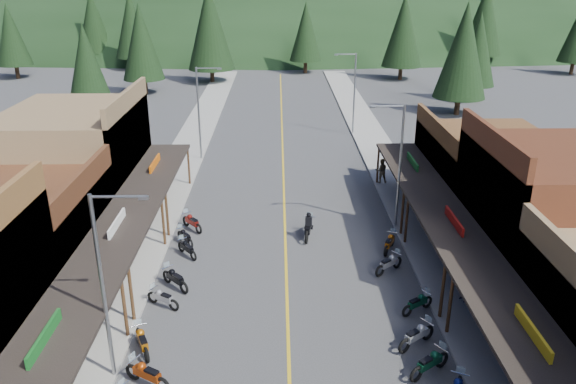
{
  "coord_description": "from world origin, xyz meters",
  "views": [
    {
      "loc": [
        -0.38,
        -24.56,
        15.4
      ],
      "look_at": [
        0.17,
        6.69,
        3.0
      ],
      "focal_mm": 35.0,
      "sensor_mm": 36.0,
      "label": 1
    }
  ],
  "objects_px": {
    "pedestrian_east_b": "(381,171)",
    "bike_east_9": "(390,242)",
    "pine_5": "(485,18)",
    "pine_8": "(86,60)",
    "bike_east_8": "(389,263)",
    "pine_2": "(210,26)",
    "pedestrian_east_a": "(465,284)",
    "bike_west_9": "(187,248)",
    "streetlight_3": "(353,90)",
    "pine_10": "(141,42)",
    "shop_east_3": "(485,172)",
    "shop_east_2": "(552,216)",
    "bike_west_5": "(147,373)",
    "shop_west_2": "(20,238)",
    "pine_7": "(93,21)",
    "bike_west_8": "(175,278)",
    "bike_west_6": "(142,340)",
    "streetlight_0": "(105,281)",
    "pine_1": "(132,24)",
    "bike_east_5": "(430,362)",
    "bike_west_7": "(163,297)",
    "streetlight_2": "(398,161)",
    "pine_3": "(306,31)",
    "pine_0": "(11,35)",
    "streetlight_1": "(200,109)",
    "pine_9": "(478,49)",
    "shop_west_3": "(78,161)",
    "bike_west_11": "(192,221)",
    "bike_east_7": "(418,302)",
    "rider_on_bike": "(308,227)",
    "pine_4": "(403,30)",
    "bike_east_6": "(417,334)",
    "bike_west_10": "(185,236)"
  },
  "relations": [
    {
      "from": "pedestrian_east_b",
      "to": "bike_east_9",
      "type": "bearing_deg",
      "value": 82.77
    },
    {
      "from": "bike_west_9",
      "to": "bike_west_11",
      "type": "height_order",
      "value": "bike_west_11"
    },
    {
      "from": "bike_west_5",
      "to": "shop_west_2",
      "type": "bearing_deg",
      "value": 74.9
    },
    {
      "from": "pine_5",
      "to": "pine_8",
      "type": "height_order",
      "value": "pine_5"
    },
    {
      "from": "shop_east_2",
      "to": "pedestrian_east_b",
      "type": "bearing_deg",
      "value": 114.1
    },
    {
      "from": "bike_west_11",
      "to": "pedestrian_east_b",
      "type": "distance_m",
      "value": 15.57
    },
    {
      "from": "shop_east_3",
      "to": "pine_4",
      "type": "relative_size",
      "value": 0.87
    },
    {
      "from": "pine_0",
      "to": "bike_west_5",
      "type": "relative_size",
      "value": 5.0
    },
    {
      "from": "streetlight_3",
      "to": "pine_10",
      "type": "relative_size",
      "value": 0.69
    },
    {
      "from": "shop_west_2",
      "to": "pine_9",
      "type": "bearing_deg",
      "value": 48.91
    },
    {
      "from": "bike_west_6",
      "to": "pine_5",
      "type": "bearing_deg",
      "value": 37.19
    },
    {
      "from": "shop_west_3",
      "to": "bike_east_6",
      "type": "height_order",
      "value": "shop_west_3"
    },
    {
      "from": "pine_7",
      "to": "bike_west_6",
      "type": "distance_m",
      "value": 84.7
    },
    {
      "from": "bike_west_5",
      "to": "bike_west_7",
      "type": "height_order",
      "value": "bike_west_5"
    },
    {
      "from": "streetlight_0",
      "to": "shop_east_2",
      "type": "bearing_deg",
      "value": 20.37
    },
    {
      "from": "pine_10",
      "to": "pedestrian_east_a",
      "type": "relative_size",
      "value": 6.26
    },
    {
      "from": "pine_2",
      "to": "bike_east_8",
      "type": "bearing_deg",
      "value": -74.38
    },
    {
      "from": "pine_1",
      "to": "pedestrian_east_b",
      "type": "xyz_separation_m",
      "value": [
        31.48,
        -54.21,
        -6.13
      ]
    },
    {
      "from": "streetlight_1",
      "to": "bike_west_8",
      "type": "height_order",
      "value": "streetlight_1"
    },
    {
      "from": "bike_west_7",
      "to": "bike_west_8",
      "type": "height_order",
      "value": "bike_west_8"
    },
    {
      "from": "pine_8",
      "to": "bike_west_6",
      "type": "relative_size",
      "value": 4.74
    },
    {
      "from": "shop_east_3",
      "to": "bike_west_6",
      "type": "relative_size",
      "value": 5.16
    },
    {
      "from": "pine_7",
      "to": "bike_east_5",
      "type": "xyz_separation_m",
      "value": [
        37.7,
        -82.09,
        -6.62
      ]
    },
    {
      "from": "streetlight_2",
      "to": "bike_west_9",
      "type": "height_order",
      "value": "streetlight_2"
    },
    {
      "from": "pine_0",
      "to": "bike_west_5",
      "type": "bearing_deg",
      "value": -63.38
    },
    {
      "from": "pine_3",
      "to": "pine_5",
      "type": "distance_m",
      "value": 30.63
    },
    {
      "from": "shop_west_3",
      "to": "bike_west_9",
      "type": "height_order",
      "value": "shop_west_3"
    },
    {
      "from": "bike_east_8",
      "to": "bike_east_9",
      "type": "bearing_deg",
      "value": 128.97
    },
    {
      "from": "pine_10",
      "to": "pedestrian_east_b",
      "type": "xyz_separation_m",
      "value": [
        25.48,
        -34.21,
        -5.67
      ]
    },
    {
      "from": "bike_east_7",
      "to": "rider_on_bike",
      "type": "xyz_separation_m",
      "value": [
        -4.83,
        8.23,
        0.16
      ]
    },
    {
      "from": "pine_7",
      "to": "pedestrian_east_b",
      "type": "xyz_separation_m",
      "value": [
        39.48,
        -60.21,
        -6.13
      ]
    },
    {
      "from": "bike_west_8",
      "to": "rider_on_bike",
      "type": "distance_m",
      "value": 9.25
    },
    {
      "from": "pine_7",
      "to": "bike_west_5",
      "type": "height_order",
      "value": "pine_7"
    },
    {
      "from": "pedestrian_east_a",
      "to": "streetlight_1",
      "type": "bearing_deg",
      "value": -168.11
    },
    {
      "from": "streetlight_1",
      "to": "bike_east_7",
      "type": "relative_size",
      "value": 4.16
    },
    {
      "from": "pine_2",
      "to": "pedestrian_east_a",
      "type": "height_order",
      "value": "pine_2"
    },
    {
      "from": "pine_8",
      "to": "pedestrian_east_a",
      "type": "distance_m",
      "value": 51.36
    },
    {
      "from": "pedestrian_east_a",
      "to": "pine_9",
      "type": "bearing_deg",
      "value": 139.02
    },
    {
      "from": "streetlight_2",
      "to": "pine_10",
      "type": "height_order",
      "value": "pine_10"
    },
    {
      "from": "pine_8",
      "to": "bike_west_9",
      "type": "distance_m",
      "value": 39.64
    },
    {
      "from": "bike_east_8",
      "to": "shop_east_3",
      "type": "bearing_deg",
      "value": 98.3
    },
    {
      "from": "bike_east_6",
      "to": "shop_east_2",
      "type": "bearing_deg",
      "value": 89.68
    },
    {
      "from": "pine_1",
      "to": "bike_east_5",
      "type": "bearing_deg",
      "value": -68.68
    },
    {
      "from": "pine_0",
      "to": "bike_east_9",
      "type": "distance_m",
      "value": 73.75
    },
    {
      "from": "streetlight_2",
      "to": "pine_9",
      "type": "bearing_deg",
      "value": 65.26
    },
    {
      "from": "bike_west_10",
      "to": "bike_east_9",
      "type": "xyz_separation_m",
      "value": [
        12.13,
        -1.12,
        0.05
      ]
    },
    {
      "from": "shop_east_2",
      "to": "pine_5",
      "type": "height_order",
      "value": "pine_5"
    },
    {
      "from": "pine_7",
      "to": "bike_west_8",
      "type": "distance_m",
      "value": 79.92
    },
    {
      "from": "pine_5",
      "to": "bike_west_7",
      "type": "relative_size",
      "value": 7.29
    },
    {
      "from": "pine_5",
      "to": "bike_west_6",
      "type": "relative_size",
      "value": 6.63
    }
  ]
}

